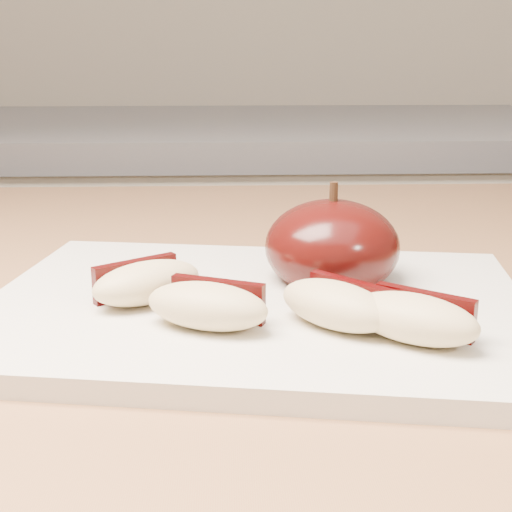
{
  "coord_description": "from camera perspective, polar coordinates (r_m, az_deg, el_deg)",
  "views": [
    {
      "loc": [
        -0.07,
        0.02,
        1.05
      ],
      "look_at": [
        -0.05,
        0.4,
        0.94
      ],
      "focal_mm": 50.0,
      "sensor_mm": 36.0,
      "label": 1
    }
  ],
  "objects": [
    {
      "name": "back_cabinet",
      "position": [
        1.31,
        0.79,
        -9.99
      ],
      "size": [
        2.4,
        0.62,
        0.94
      ],
      "color": "silver",
      "rests_on": "ground"
    },
    {
      "name": "cutting_board",
      "position": [
        0.4,
        -0.0,
        -4.25
      ],
      "size": [
        0.33,
        0.27,
        0.01
      ],
      "primitive_type": "cube",
      "rotation": [
        0.0,
        0.0,
        -0.16
      ],
      "color": "beige",
      "rests_on": "island_counter"
    },
    {
      "name": "apple_half",
      "position": [
        0.43,
        6.1,
        0.73
      ],
      "size": [
        0.1,
        0.1,
        0.07
      ],
      "rotation": [
        0.0,
        0.0,
        -0.36
      ],
      "color": "black",
      "rests_on": "cutting_board"
    },
    {
      "name": "apple_wedge_a",
      "position": [
        0.4,
        -8.81,
        -2.08
      ],
      "size": [
        0.07,
        0.06,
        0.02
      ],
      "rotation": [
        0.0,
        0.0,
        0.61
      ],
      "color": "#CCB381",
      "rests_on": "cutting_board"
    },
    {
      "name": "apple_wedge_b",
      "position": [
        0.36,
        -3.83,
        -3.94
      ],
      "size": [
        0.07,
        0.05,
        0.02
      ],
      "rotation": [
        0.0,
        0.0,
        -0.41
      ],
      "color": "#CCB381",
      "rests_on": "cutting_board"
    },
    {
      "name": "apple_wedge_c",
      "position": [
        0.36,
        6.53,
        -3.87
      ],
      "size": [
        0.07,
        0.07,
        0.02
      ],
      "rotation": [
        0.0,
        0.0,
        -0.8
      ],
      "color": "#CCB381",
      "rests_on": "cutting_board"
    },
    {
      "name": "apple_wedge_d",
      "position": [
        0.35,
        12.58,
        -4.84
      ],
      "size": [
        0.07,
        0.06,
        0.02
      ],
      "rotation": [
        0.0,
        0.0,
        -0.65
      ],
      "color": "#CCB381",
      "rests_on": "cutting_board"
    }
  ]
}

